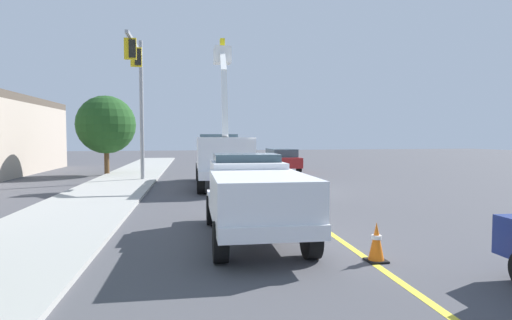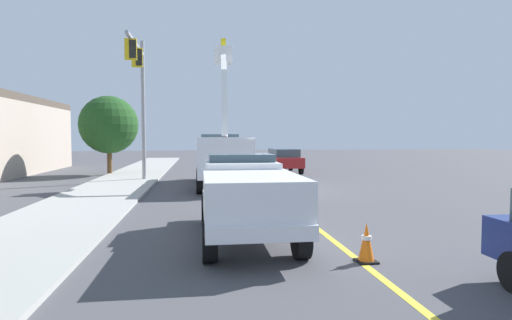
{
  "view_description": "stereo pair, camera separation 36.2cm",
  "coord_description": "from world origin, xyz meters",
  "px_view_note": "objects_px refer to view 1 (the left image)",
  "views": [
    {
      "loc": [
        -18.77,
        4.64,
        2.54
      ],
      "look_at": [
        1.19,
        0.41,
        1.4
      ],
      "focal_mm": 29.14,
      "sensor_mm": 36.0,
      "label": 1
    },
    {
      "loc": [
        -18.84,
        4.29,
        2.54
      ],
      "look_at": [
        1.19,
        0.41,
        1.4
      ],
      "focal_mm": 29.14,
      "sensor_mm": 36.0,
      "label": 2
    }
  ],
  "objects_px": {
    "traffic_cone_leading": "(376,242)",
    "traffic_cone_mid_front": "(279,190)",
    "traffic_cone_mid_rear": "(244,173)",
    "passing_minivan": "(281,159)",
    "service_pickup_truck": "(254,194)",
    "utility_bucket_truck": "(221,154)",
    "traffic_signal_mast": "(138,83)"
  },
  "relations": [
    {
      "from": "traffic_cone_mid_front",
      "to": "traffic_cone_mid_rear",
      "type": "height_order",
      "value": "traffic_cone_mid_front"
    },
    {
      "from": "service_pickup_truck",
      "to": "traffic_signal_mast",
      "type": "distance_m",
      "value": 14.36
    },
    {
      "from": "traffic_cone_mid_rear",
      "to": "traffic_cone_leading",
      "type": "bearing_deg",
      "value": 178.63
    },
    {
      "from": "traffic_cone_leading",
      "to": "service_pickup_truck",
      "type": "bearing_deg",
      "value": 41.38
    },
    {
      "from": "traffic_cone_mid_rear",
      "to": "traffic_signal_mast",
      "type": "xyz_separation_m",
      "value": [
        -1.67,
        6.05,
        5.05
      ]
    },
    {
      "from": "traffic_cone_mid_rear",
      "to": "traffic_signal_mast",
      "type": "bearing_deg",
      "value": 105.42
    },
    {
      "from": "utility_bucket_truck",
      "to": "traffic_signal_mast",
      "type": "xyz_separation_m",
      "value": [
        1.78,
        4.23,
        3.77
      ]
    },
    {
      "from": "passing_minivan",
      "to": "traffic_signal_mast",
      "type": "height_order",
      "value": "traffic_signal_mast"
    },
    {
      "from": "passing_minivan",
      "to": "traffic_cone_leading",
      "type": "height_order",
      "value": "passing_minivan"
    },
    {
      "from": "passing_minivan",
      "to": "traffic_cone_leading",
      "type": "distance_m",
      "value": 21.4
    },
    {
      "from": "traffic_cone_leading",
      "to": "traffic_cone_mid_rear",
      "type": "distance_m",
      "value": 17.25
    },
    {
      "from": "utility_bucket_truck",
      "to": "passing_minivan",
      "type": "bearing_deg",
      "value": -35.83
    },
    {
      "from": "traffic_signal_mast",
      "to": "passing_minivan",
      "type": "bearing_deg",
      "value": -59.95
    },
    {
      "from": "utility_bucket_truck",
      "to": "passing_minivan",
      "type": "height_order",
      "value": "utility_bucket_truck"
    },
    {
      "from": "utility_bucket_truck",
      "to": "traffic_signal_mast",
      "type": "height_order",
      "value": "traffic_signal_mast"
    },
    {
      "from": "utility_bucket_truck",
      "to": "traffic_signal_mast",
      "type": "relative_size",
      "value": 1.04
    },
    {
      "from": "service_pickup_truck",
      "to": "traffic_signal_mast",
      "type": "xyz_separation_m",
      "value": [
        13.23,
        3.58,
        4.28
      ]
    },
    {
      "from": "passing_minivan",
      "to": "traffic_cone_mid_rear",
      "type": "height_order",
      "value": "passing_minivan"
    },
    {
      "from": "traffic_cone_leading",
      "to": "traffic_cone_mid_front",
      "type": "relative_size",
      "value": 1.04
    },
    {
      "from": "traffic_cone_mid_front",
      "to": "service_pickup_truck",
      "type": "bearing_deg",
      "value": 159.2
    },
    {
      "from": "traffic_cone_mid_front",
      "to": "traffic_cone_mid_rear",
      "type": "distance_m",
      "value": 8.77
    },
    {
      "from": "traffic_cone_leading",
      "to": "traffic_cone_mid_rear",
      "type": "xyz_separation_m",
      "value": [
        17.24,
        -0.41,
        -0.04
      ]
    },
    {
      "from": "utility_bucket_truck",
      "to": "passing_minivan",
      "type": "relative_size",
      "value": 1.7
    },
    {
      "from": "passing_minivan",
      "to": "traffic_signal_mast",
      "type": "xyz_separation_m",
      "value": [
        -5.48,
        9.47,
        4.43
      ]
    },
    {
      "from": "traffic_cone_leading",
      "to": "traffic_cone_mid_rear",
      "type": "relative_size",
      "value": 1.11
    },
    {
      "from": "traffic_cone_leading",
      "to": "traffic_cone_mid_front",
      "type": "height_order",
      "value": "traffic_cone_leading"
    },
    {
      "from": "service_pickup_truck",
      "to": "traffic_cone_leading",
      "type": "bearing_deg",
      "value": -138.62
    },
    {
      "from": "traffic_cone_mid_front",
      "to": "traffic_cone_mid_rear",
      "type": "xyz_separation_m",
      "value": [
        8.77,
        -0.15,
        -0.02
      ]
    },
    {
      "from": "service_pickup_truck",
      "to": "traffic_cone_mid_front",
      "type": "height_order",
      "value": "service_pickup_truck"
    },
    {
      "from": "traffic_cone_mid_front",
      "to": "traffic_cone_leading",
      "type": "bearing_deg",
      "value": 178.24
    },
    {
      "from": "passing_minivan",
      "to": "service_pickup_truck",
      "type": "bearing_deg",
      "value": 162.52
    },
    {
      "from": "traffic_cone_leading",
      "to": "traffic_signal_mast",
      "type": "xyz_separation_m",
      "value": [
        15.57,
        5.64,
        5.0
      ]
    }
  ]
}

